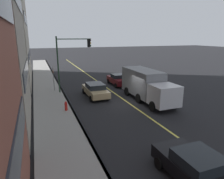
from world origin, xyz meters
TOP-DOWN VIEW (x-y plane):
  - ground at (0.00, 0.00)m, footprint 200.00×200.00m
  - sidewalk_slab at (0.00, 7.02)m, footprint 80.00×3.22m
  - curb_edge at (0.00, 5.49)m, footprint 80.00×0.16m
  - lane_stripe_center at (0.00, 0.00)m, footprint 80.00×0.16m
  - car_maroon at (7.20, -1.99)m, footprint 4.22×2.07m
  - car_tan at (3.21, 2.37)m, footprint 4.71×2.03m
  - car_black at (-11.22, 1.99)m, footprint 4.45×2.10m
  - truck_gray at (0.14, -2.05)m, footprint 7.66×2.42m
  - traffic_light_mast at (5.79, 4.43)m, footprint 0.28×3.88m
  - street_sign_post at (6.80, 6.31)m, footprint 0.60×0.08m
  - fire_hydrant at (-0.36, 6.01)m, footprint 0.24×0.24m

SIDE VIEW (x-z plane):
  - ground at x=0.00m, z-range 0.00..0.00m
  - lane_stripe_center at x=0.00m, z-range 0.00..0.01m
  - sidewalk_slab at x=0.00m, z-range 0.00..0.15m
  - curb_edge at x=0.00m, z-range 0.00..0.15m
  - fire_hydrant at x=-0.36m, z-range 0.00..0.94m
  - car_maroon at x=7.20m, z-range 0.01..1.47m
  - car_black at x=-11.22m, z-range 0.01..1.47m
  - car_tan at x=3.21m, z-range 0.03..1.47m
  - truck_gray at x=0.14m, z-range 0.10..3.09m
  - street_sign_post at x=6.80m, z-range 0.26..3.22m
  - traffic_light_mast at x=5.79m, z-range 1.13..7.41m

